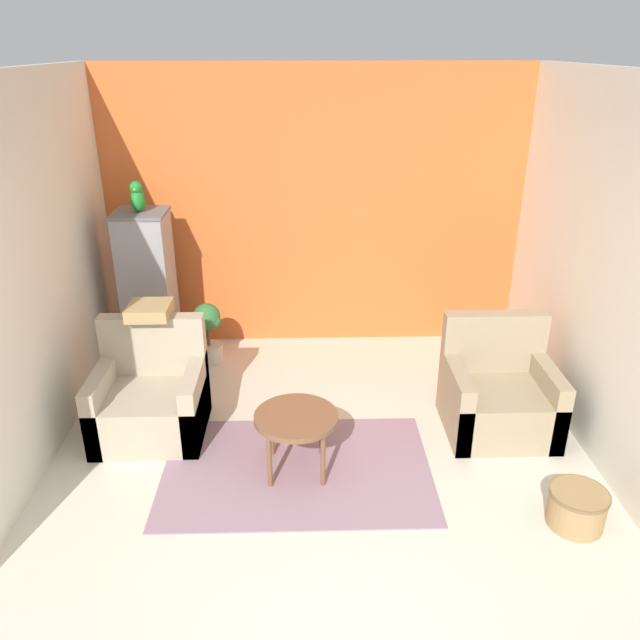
{
  "coord_description": "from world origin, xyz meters",
  "views": [
    {
      "loc": [
        -0.12,
        -2.65,
        2.9
      ],
      "look_at": [
        0.0,
        1.69,
        0.96
      ],
      "focal_mm": 35.0,
      "sensor_mm": 36.0,
      "label": 1
    }
  ],
  "objects_px": {
    "wicker_basket": "(577,507)",
    "armchair_right": "(498,397)",
    "armchair_left": "(151,400)",
    "potted_plant": "(208,330)",
    "coffee_table": "(296,421)",
    "birdcage": "(149,291)",
    "parrot": "(138,197)"
  },
  "relations": [
    {
      "from": "coffee_table",
      "to": "armchair_right",
      "type": "relative_size",
      "value": 0.67
    },
    {
      "from": "armchair_right",
      "to": "parrot",
      "type": "distance_m",
      "value": 3.55
    },
    {
      "from": "armchair_left",
      "to": "parrot",
      "type": "distance_m",
      "value": 1.84
    },
    {
      "from": "birdcage",
      "to": "armchair_right",
      "type": "bearing_deg",
      "value": -22.33
    },
    {
      "from": "armchair_right",
      "to": "potted_plant",
      "type": "xyz_separation_m",
      "value": [
        -2.5,
        1.22,
        0.06
      ]
    },
    {
      "from": "coffee_table",
      "to": "potted_plant",
      "type": "xyz_separation_m",
      "value": [
        -0.88,
        1.75,
        -0.08
      ]
    },
    {
      "from": "coffee_table",
      "to": "armchair_right",
      "type": "height_order",
      "value": "armchair_right"
    },
    {
      "from": "parrot",
      "to": "wicker_basket",
      "type": "bearing_deg",
      "value": -36.48
    },
    {
      "from": "birdcage",
      "to": "potted_plant",
      "type": "relative_size",
      "value": 2.45
    },
    {
      "from": "armchair_right",
      "to": "birdcage",
      "type": "xyz_separation_m",
      "value": [
        -3.03,
        1.25,
        0.46
      ]
    },
    {
      "from": "wicker_basket",
      "to": "armchair_left",
      "type": "bearing_deg",
      "value": 158.73
    },
    {
      "from": "armchair_left",
      "to": "armchair_right",
      "type": "distance_m",
      "value": 2.79
    },
    {
      "from": "birdcage",
      "to": "coffee_table",
      "type": "bearing_deg",
      "value": -51.59
    },
    {
      "from": "armchair_left",
      "to": "parrot",
      "type": "height_order",
      "value": "parrot"
    },
    {
      "from": "wicker_basket",
      "to": "armchair_right",
      "type": "bearing_deg",
      "value": 100.07
    },
    {
      "from": "coffee_table",
      "to": "armchair_right",
      "type": "distance_m",
      "value": 1.72
    },
    {
      "from": "coffee_table",
      "to": "parrot",
      "type": "distance_m",
      "value": 2.57
    },
    {
      "from": "parrot",
      "to": "potted_plant",
      "type": "distance_m",
      "value": 1.4
    },
    {
      "from": "coffee_table",
      "to": "parrot",
      "type": "bearing_deg",
      "value": 128.37
    },
    {
      "from": "armchair_left",
      "to": "potted_plant",
      "type": "xyz_separation_m",
      "value": [
        0.29,
        1.2,
        0.06
      ]
    },
    {
      "from": "armchair_left",
      "to": "potted_plant",
      "type": "height_order",
      "value": "armchair_left"
    },
    {
      "from": "coffee_table",
      "to": "birdcage",
      "type": "relative_size",
      "value": 0.4
    },
    {
      "from": "armchair_right",
      "to": "potted_plant",
      "type": "height_order",
      "value": "armchair_right"
    },
    {
      "from": "potted_plant",
      "to": "wicker_basket",
      "type": "relative_size",
      "value": 1.63
    },
    {
      "from": "armchair_left",
      "to": "birdcage",
      "type": "bearing_deg",
      "value": 101.02
    },
    {
      "from": "parrot",
      "to": "wicker_basket",
      "type": "relative_size",
      "value": 0.74
    },
    {
      "from": "birdcage",
      "to": "wicker_basket",
      "type": "height_order",
      "value": "birdcage"
    },
    {
      "from": "armchair_right",
      "to": "potted_plant",
      "type": "distance_m",
      "value": 2.79
    },
    {
      "from": "parrot",
      "to": "armchair_left",
      "type": "bearing_deg",
      "value": -79.0
    },
    {
      "from": "parrot",
      "to": "armchair_right",
      "type": "bearing_deg",
      "value": -22.37
    },
    {
      "from": "birdcage",
      "to": "parrot",
      "type": "relative_size",
      "value": 5.41
    },
    {
      "from": "coffee_table",
      "to": "parrot",
      "type": "xyz_separation_m",
      "value": [
        -1.4,
        1.77,
        1.22
      ]
    }
  ]
}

